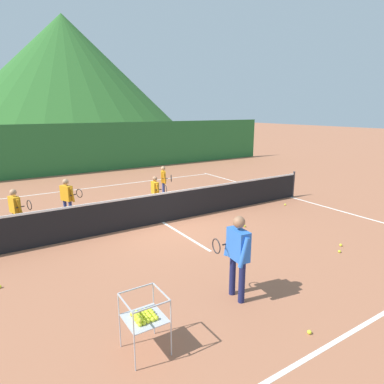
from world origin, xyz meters
name	(u,v)px	position (x,y,z in m)	size (l,w,h in m)	color
ground_plane	(163,222)	(0.00, 0.00, 0.00)	(120.00, 120.00, 0.00)	#A86647
line_baseline_near	(348,334)	(0.00, -6.37, 0.00)	(11.71, 0.08, 0.01)	white
line_baseline_far	(104,186)	(0.00, 5.98, 0.00)	(11.71, 0.08, 0.01)	white
line_sideline_east	(290,197)	(5.86, 0.00, 0.00)	(0.08, 12.35, 0.01)	white
line_service_center	(163,222)	(0.00, 0.00, 0.00)	(0.08, 5.22, 0.01)	white
tennis_net	(163,207)	(0.00, 0.00, 0.50)	(12.03, 0.08, 1.05)	#333338
instructor	(237,250)	(-0.83, -4.59, 0.98)	(0.43, 0.77, 1.63)	#191E4C
student_0	(16,208)	(-3.96, 1.26, 0.80)	(0.55, 0.56, 1.34)	navy
student_1	(67,196)	(-2.46, 1.75, 0.83)	(0.62, 0.57, 1.37)	navy
student_2	(156,190)	(0.36, 1.21, 0.75)	(0.41, 0.64, 1.25)	black
student_3	(164,179)	(1.45, 2.70, 0.78)	(0.41, 0.70, 1.29)	navy
ball_cart	(144,317)	(-2.88, -4.99, 0.58)	(0.58, 0.58, 0.90)	#B7B7BC
tennis_ball_0	(241,278)	(-0.28, -4.11, 0.03)	(0.07, 0.07, 0.07)	yellow
tennis_ball_1	(0,287)	(-4.60, -1.80, 0.03)	(0.07, 0.07, 0.07)	yellow
tennis_ball_3	(339,251)	(2.68, -4.39, 0.03)	(0.07, 0.07, 0.07)	yellow
tennis_ball_6	(309,332)	(-0.51, -6.03, 0.03)	(0.07, 0.07, 0.07)	yellow
tennis_ball_7	(245,226)	(1.91, -1.71, 0.03)	(0.07, 0.07, 0.07)	yellow
tennis_ball_8	(341,245)	(3.06, -4.16, 0.03)	(0.07, 0.07, 0.07)	yellow
tennis_ball_9	(285,205)	(4.74, -0.74, 0.03)	(0.07, 0.07, 0.07)	yellow
windscreen_fence	(79,149)	(0.00, 9.94, 1.38)	(25.77, 0.08, 2.76)	#286B33
hill_1	(66,73)	(9.39, 54.09, 9.57)	(39.90, 39.90, 19.14)	#2D6628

